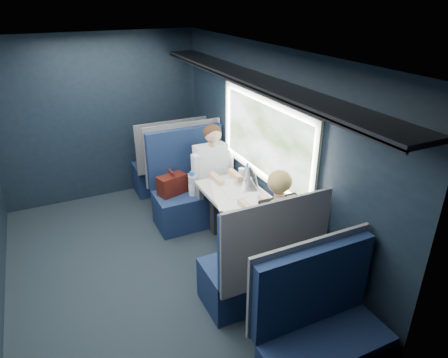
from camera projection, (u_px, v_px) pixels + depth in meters
name	position (u px, v px, depth m)	size (l,w,h in m)	color
ground	(149.00, 274.00, 4.31)	(2.80, 4.20, 0.01)	black
room_shell	(138.00, 145.00, 3.68)	(3.00, 4.40, 2.40)	black
table	(235.00, 200.00, 4.42)	(0.62, 1.00, 0.74)	#54565E
seat_bay_near	(191.00, 191.00, 5.16)	(1.04, 0.62, 1.26)	#0B1734
seat_bay_far	(259.00, 267.00, 3.75)	(1.04, 0.62, 1.26)	#0B1734
seat_row_front	(169.00, 166.00, 5.93)	(1.04, 0.51, 1.16)	#0B1734
seat_row_back	(320.00, 338.00, 3.00)	(1.04, 0.51, 1.16)	#0B1734
man	(214.00, 171.00, 5.00)	(0.53, 0.56, 1.32)	black
woman	(274.00, 224.00, 3.85)	(0.53, 0.56, 1.32)	black
papers	(237.00, 193.00, 4.41)	(0.51, 0.74, 0.01)	white
laptop	(249.00, 182.00, 4.54)	(0.28, 0.33, 0.21)	silver
bottle_small	(248.00, 173.00, 4.66)	(0.06, 0.06, 0.22)	silver
cup	(242.00, 172.00, 4.81)	(0.07, 0.07, 0.09)	white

